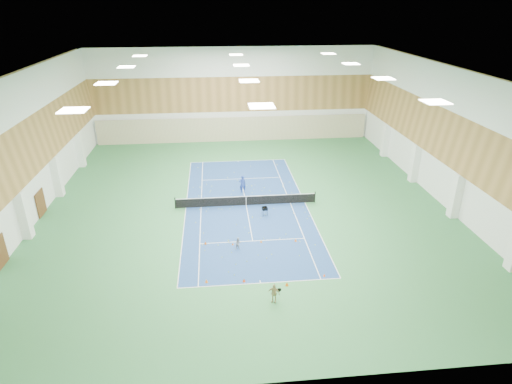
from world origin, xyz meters
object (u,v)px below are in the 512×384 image
(coach, at_px, (243,184))
(child_apron, at_px, (274,293))
(child_court, at_px, (238,243))
(tennis_net, at_px, (246,200))
(ball_cart, at_px, (265,211))

(coach, distance_m, child_apron, 16.77)
(child_court, xyz_separation_m, child_apron, (1.80, -6.38, 0.16))
(tennis_net, distance_m, child_apron, 13.86)
(tennis_net, height_order, ball_cart, tennis_net)
(child_apron, relative_size, ball_cart, 1.63)
(ball_cart, bearing_deg, child_court, -125.76)
(tennis_net, distance_m, child_court, 7.55)
(tennis_net, xyz_separation_m, child_court, (-1.18, -7.46, -0.06))
(coach, relative_size, ball_cart, 2.26)
(coach, xyz_separation_m, child_apron, (0.73, -16.76, -0.25))
(coach, bearing_deg, child_apron, 81.33)
(tennis_net, xyz_separation_m, ball_cart, (1.46, -2.13, -0.15))
(child_court, height_order, ball_cart, child_court)
(ball_cart, bearing_deg, tennis_net, 114.91)
(coach, xyz_separation_m, child_court, (-1.06, -10.37, -0.41))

